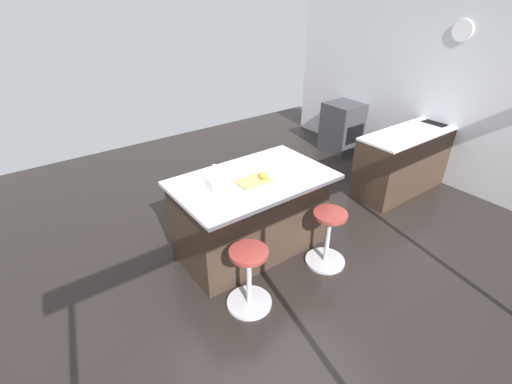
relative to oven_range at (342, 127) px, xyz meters
The scene contains 10 objects.
ground_plane 3.21m from the oven_range, 28.72° to the left, with size 8.16×8.16×0.00m, color black.
interior_partition_left 1.86m from the oven_range, 102.89° to the left, with size 0.15×5.85×2.88m.
sink_cabinet 1.58m from the oven_range, 90.16° to the left, with size 2.45×0.60×1.19m.
oven_range is the anchor object (origin of this frame).
kitchen_island 3.40m from the oven_range, 24.63° to the left, with size 1.67×1.04×0.95m.
stool_by_window 3.32m from the oven_range, 39.47° to the left, with size 0.44×0.44×0.65m.
stool_middle 4.18m from the oven_range, 30.33° to the left, with size 0.44×0.44×0.65m.
cutting_board 3.52m from the oven_range, 26.08° to the left, with size 0.36×0.24×0.02m, color tan.
apple_yellow 3.45m from the oven_range, 27.32° to the left, with size 0.08×0.08×0.08m, color gold.
water_bottle 3.93m from the oven_range, 22.93° to the left, with size 0.06×0.06×0.31m.
Camera 1 is at (2.28, 2.68, 2.71)m, focal length 25.56 mm.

